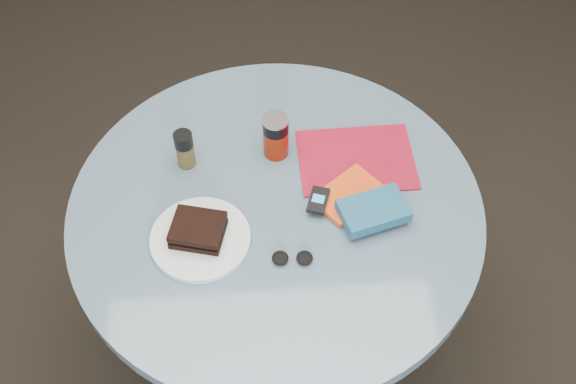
{
  "coord_description": "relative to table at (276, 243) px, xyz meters",
  "views": [
    {
      "loc": [
        -0.05,
        -1.03,
        2.14
      ],
      "look_at": [
        0.03,
        0.0,
        0.8
      ],
      "focal_mm": 45.0,
      "sensor_mm": 36.0,
      "label": 1
    }
  ],
  "objects": [
    {
      "name": "sandwich",
      "position": [
        -0.18,
        -0.08,
        0.2
      ],
      "size": [
        0.14,
        0.13,
        0.04
      ],
      "color": "black",
      "rests_on": "plate"
    },
    {
      "name": "pepper_grinder",
      "position": [
        -0.21,
        0.15,
        0.22
      ],
      "size": [
        0.05,
        0.05,
        0.11
      ],
      "color": "#3D341A",
      "rests_on": "table"
    },
    {
      "name": "soda_can",
      "position": [
        0.01,
        0.17,
        0.22
      ],
      "size": [
        0.08,
        0.08,
        0.12
      ],
      "color": "maroon",
      "rests_on": "table"
    },
    {
      "name": "ground",
      "position": [
        0.0,
        0.0,
        -0.59
      ],
      "size": [
        4.0,
        4.0,
        0.0
      ],
      "primitive_type": "plane",
      "color": "black",
      "rests_on": "ground"
    },
    {
      "name": "red_book",
      "position": [
        0.18,
        0.01,
        0.18
      ],
      "size": [
        0.19,
        0.18,
        0.01
      ],
      "primitive_type": "cube",
      "rotation": [
        0.0,
        0.0,
        0.65
      ],
      "color": "#BD390E",
      "rests_on": "magazine"
    },
    {
      "name": "mp3_player",
      "position": [
        0.1,
        -0.01,
        0.19
      ],
      "size": [
        0.06,
        0.08,
        0.01
      ],
      "color": "black",
      "rests_on": "red_book"
    },
    {
      "name": "headphones",
      "position": [
        0.03,
        -0.16,
        0.17
      ],
      "size": [
        0.1,
        0.04,
        0.02
      ],
      "color": "black",
      "rests_on": "table"
    },
    {
      "name": "plate",
      "position": [
        -0.18,
        -0.09,
        0.17
      ],
      "size": [
        0.25,
        0.25,
        0.01
      ],
      "primitive_type": "cylinder",
      "rotation": [
        0.0,
        0.0,
        0.07
      ],
      "color": "silver",
      "rests_on": "table"
    },
    {
      "name": "table",
      "position": [
        0.0,
        0.0,
        0.0
      ],
      "size": [
        1.0,
        1.0,
        0.75
      ],
      "color": "black",
      "rests_on": "ground"
    },
    {
      "name": "magazine",
      "position": [
        0.21,
        0.13,
        0.17
      ],
      "size": [
        0.29,
        0.22,
        0.01
      ],
      "primitive_type": "cube",
      "rotation": [
        0.0,
        0.0,
        0.01
      ],
      "color": "maroon",
      "rests_on": "table"
    },
    {
      "name": "novel",
      "position": [
        0.23,
        -0.06,
        0.2
      ],
      "size": [
        0.18,
        0.14,
        0.03
      ],
      "primitive_type": "cube",
      "rotation": [
        0.0,
        0.0,
        0.27
      ],
      "color": "navy",
      "rests_on": "red_book"
    }
  ]
}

